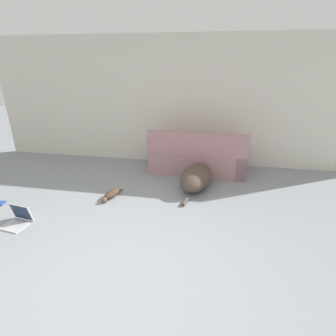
{
  "coord_description": "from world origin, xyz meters",
  "views": [
    {
      "loc": [
        0.88,
        -1.9,
        2.09
      ],
      "look_at": [
        0.24,
        1.71,
        0.61
      ],
      "focal_mm": 28.0,
      "sensor_mm": 36.0,
      "label": 1
    }
  ],
  "objects": [
    {
      "name": "ground_plane",
      "position": [
        0.0,
        0.0,
        0.0
      ],
      "size": [
        20.0,
        20.0,
        0.0
      ],
      "primitive_type": "plane",
      "color": "gray"
    },
    {
      "name": "wall_back",
      "position": [
        0.0,
        3.63,
        1.31
      ],
      "size": [
        7.96,
        0.06,
        2.62
      ],
      "color": "beige",
      "rests_on": "ground_plane"
    },
    {
      "name": "couch",
      "position": [
        0.6,
        3.11,
        0.29
      ],
      "size": [
        1.91,
        0.86,
        0.89
      ],
      "rotation": [
        0.0,
        0.0,
        3.11
      ],
      "color": "#A3757A",
      "rests_on": "ground_plane"
    },
    {
      "name": "dog",
      "position": [
        0.64,
        2.41,
        0.19
      ],
      "size": [
        0.69,
        1.44,
        0.4
      ],
      "rotation": [
        0.0,
        0.0,
        1.37
      ],
      "color": "#4C3D33",
      "rests_on": "ground_plane"
    },
    {
      "name": "cat",
      "position": [
        -0.72,
        1.73,
        0.06
      ],
      "size": [
        0.24,
        0.55,
        0.13
      ],
      "rotation": [
        0.0,
        0.0,
        4.45
      ],
      "color": "#473323",
      "rests_on": "ground_plane"
    },
    {
      "name": "laptop_open",
      "position": [
        -1.71,
        0.8,
        0.08
      ],
      "size": [
        0.37,
        0.36,
        0.26
      ],
      "rotation": [
        0.0,
        0.0,
        -0.15
      ],
      "color": "#B7B7BC",
      "rests_on": "ground_plane"
    }
  ]
}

